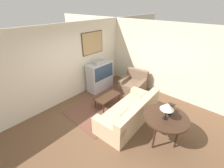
# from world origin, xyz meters

# --- Properties ---
(ground_plane) EXTENTS (12.00, 12.00, 0.00)m
(ground_plane) POSITION_xyz_m (0.00, 0.00, 0.00)
(ground_plane) COLOR brown
(wall_back) EXTENTS (12.00, 0.10, 2.70)m
(wall_back) POSITION_xyz_m (0.02, 2.13, 1.36)
(wall_back) COLOR beige
(wall_back) RESTS_ON ground_plane
(wall_right) EXTENTS (0.06, 12.00, 2.70)m
(wall_right) POSITION_xyz_m (2.63, 0.00, 1.35)
(wall_right) COLOR beige
(wall_right) RESTS_ON ground_plane
(area_rug) EXTENTS (2.52, 1.69, 0.01)m
(area_rug) POSITION_xyz_m (0.43, 0.75, 0.01)
(area_rug) COLOR brown
(area_rug) RESTS_ON ground_plane
(tv) EXTENTS (1.09, 0.50, 1.24)m
(tv) POSITION_xyz_m (1.18, 1.75, 0.59)
(tv) COLOR #B7B7BC
(tv) RESTS_ON ground_plane
(couch) EXTENTS (2.23, 1.06, 0.79)m
(couch) POSITION_xyz_m (0.38, -0.35, 0.28)
(couch) COLOR #CCB289
(couch) RESTS_ON ground_plane
(armchair) EXTENTS (1.06, 1.04, 0.82)m
(armchair) POSITION_xyz_m (1.99, 0.62, 0.27)
(armchair) COLOR brown
(armchair) RESTS_ON ground_plane
(coffee_table) EXTENTS (0.91, 0.49, 0.40)m
(coffee_table) POSITION_xyz_m (0.51, 0.71, 0.35)
(coffee_table) COLOR #3D2619
(coffee_table) RESTS_ON ground_plane
(console_table) EXTENTS (1.08, 1.08, 0.80)m
(console_table) POSITION_xyz_m (0.34, -1.43, 0.73)
(console_table) COLOR #3D2619
(console_table) RESTS_ON ground_plane
(table_lamp) EXTENTS (0.31, 0.31, 0.45)m
(table_lamp) POSITION_xyz_m (0.25, -1.43, 1.16)
(table_lamp) COLOR black
(table_lamp) RESTS_ON console_table
(mantel_clock) EXTENTS (0.14, 0.10, 0.21)m
(mantel_clock) POSITION_xyz_m (0.52, -1.43, 0.91)
(mantel_clock) COLOR black
(mantel_clock) RESTS_ON console_table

